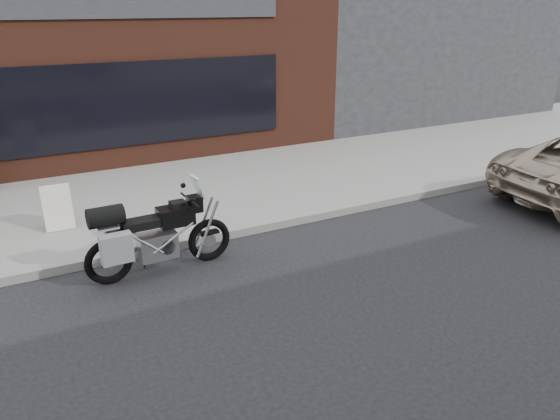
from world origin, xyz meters
TOP-DOWN VIEW (x-y plane):
  - ground at (0.00, 0.00)m, footprint 120.00×120.00m
  - near_sidewalk at (0.00, 7.00)m, footprint 44.00×6.00m
  - storefront at (-2.00, 13.98)m, footprint 14.00×10.07m
  - neighbour_building at (10.00, 14.00)m, footprint 10.00×10.00m
  - motorcycle at (-2.15, 3.35)m, footprint 2.35×0.80m
  - sandwich_sign at (-3.21, 5.70)m, footprint 0.50×0.46m

SIDE VIEW (x-z plane):
  - ground at x=0.00m, z-range 0.00..0.00m
  - near_sidewalk at x=0.00m, z-range 0.00..0.15m
  - sandwich_sign at x=-3.21m, z-range 0.15..0.95m
  - motorcycle at x=-2.15m, z-range -0.10..1.38m
  - storefront at x=-2.00m, z-range 0.00..4.50m
  - neighbour_building at x=10.00m, z-range 0.00..6.00m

